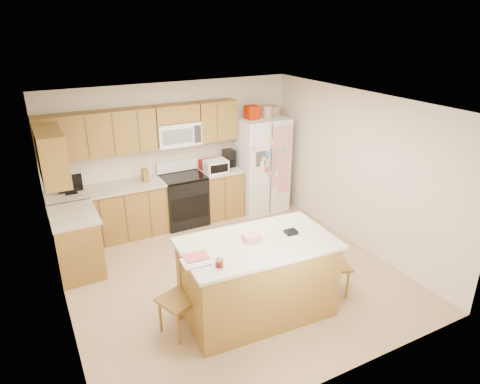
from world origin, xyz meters
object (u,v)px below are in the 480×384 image
windsor_chair_right (332,264)px  windsor_chair_left (180,298)px  island (257,278)px  windsor_chair_back (236,257)px  stove (183,199)px  refrigerator (261,163)px

windsor_chair_right → windsor_chair_left: bearing=173.6°
island → windsor_chair_back: size_ratio=1.98×
stove → windsor_chair_right: 3.13m
windsor_chair_right → windsor_chair_back: bearing=145.6°
stove → windsor_chair_right: size_ratio=1.20×
stove → windsor_chair_left: 2.95m
refrigerator → windsor_chair_back: 2.77m
windsor_chair_left → windsor_chair_right: bearing=-6.4°
stove → refrigerator: refrigerator is taller
refrigerator → windsor_chair_right: (-0.59, -2.91, -0.47)m
refrigerator → windsor_chair_left: 3.80m
refrigerator → windsor_chair_right: refrigerator is taller
stove → windsor_chair_back: stove is taller
refrigerator → windsor_chair_left: size_ratio=2.11×
stove → windsor_chair_left: bearing=-111.7°
refrigerator → windsor_chair_left: (-2.66, -2.67, -0.46)m
windsor_chair_left → refrigerator: bearing=45.2°
windsor_chair_back → windsor_chair_right: windsor_chair_back is taller
stove → island: 2.87m
island → windsor_chair_left: bearing=172.6°
island → windsor_chair_left: (-0.97, 0.13, -0.06)m
windsor_chair_back → windsor_chair_left: bearing=-153.5°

